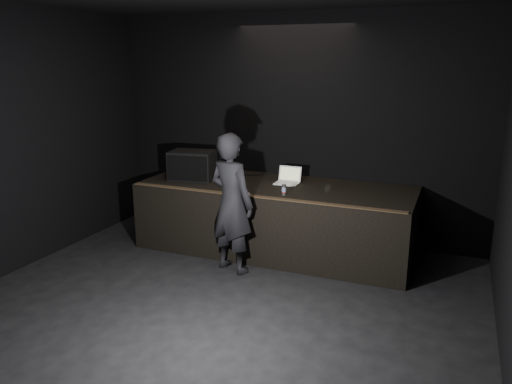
{
  "coord_description": "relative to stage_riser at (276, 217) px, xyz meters",
  "views": [
    {
      "loc": [
        2.44,
        -3.97,
        2.78
      ],
      "look_at": [
        -0.14,
        2.3,
        0.99
      ],
      "focal_mm": 35.0,
      "sensor_mm": 36.0,
      "label": 1
    }
  ],
  "objects": [
    {
      "name": "laptop",
      "position": [
        0.12,
        0.19,
        0.56
      ],
      "size": [
        0.35,
        0.31,
        0.24
      ],
      "rotation": [
        0.0,
        0.0,
        -0.01
      ],
      "color": "white",
      "rests_on": "stage_riser"
    },
    {
      "name": "plastic_cup",
      "position": [
        0.81,
        -0.15,
        0.56
      ],
      "size": [
        0.09,
        0.09,
        0.11
      ],
      "primitive_type": "cylinder",
      "color": "white",
      "rests_on": "stage_riser"
    },
    {
      "name": "person",
      "position": [
        -0.28,
        -0.95,
        0.44
      ],
      "size": [
        0.79,
        0.64,
        1.89
      ],
      "primitive_type": "imported",
      "rotation": [
        0.0,
        0.0,
        2.83
      ],
      "color": "black",
      "rests_on": "ground"
    },
    {
      "name": "cable",
      "position": [
        -0.69,
        0.39,
        0.51
      ],
      "size": [
        0.83,
        0.53,
        0.02
      ],
      "primitive_type": "cylinder",
      "rotation": [
        0.0,
        1.57,
        0.55
      ],
      "color": "black",
      "rests_on": "stage_riser"
    },
    {
      "name": "riser_lip",
      "position": [
        0.0,
        -0.71,
        0.51
      ],
      "size": [
        3.92,
        0.1,
        0.01
      ],
      "primitive_type": "cube",
      "color": "brown",
      "rests_on": "stage_riser"
    },
    {
      "name": "beer_can",
      "position": [
        0.29,
        -0.48,
        0.57
      ],
      "size": [
        0.06,
        0.06,
        0.15
      ],
      "color": "silver",
      "rests_on": "stage_riser"
    },
    {
      "name": "room_walls",
      "position": [
        0.0,
        -2.73,
        1.52
      ],
      "size": [
        6.1,
        7.1,
        3.52
      ],
      "color": "black",
      "rests_on": "ground"
    },
    {
      "name": "stage_monitor",
      "position": [
        -1.31,
        -0.14,
        0.72
      ],
      "size": [
        0.73,
        0.58,
        0.44
      ],
      "rotation": [
        0.0,
        0.0,
        0.16
      ],
      "color": "black",
      "rests_on": "stage_riser"
    },
    {
      "name": "stage_riser",
      "position": [
        0.0,
        0.0,
        0.0
      ],
      "size": [
        4.0,
        1.5,
        1.0
      ],
      "primitive_type": "cube",
      "color": "black",
      "rests_on": "ground"
    },
    {
      "name": "ground",
      "position": [
        0.0,
        -2.73,
        -0.5
      ],
      "size": [
        7.0,
        7.0,
        0.0
      ],
      "primitive_type": "plane",
      "color": "black",
      "rests_on": "ground"
    },
    {
      "name": "wii_remote",
      "position": [
        -0.17,
        -0.65,
        0.51
      ],
      "size": [
        0.12,
        0.13,
        0.03
      ],
      "primitive_type": "cube",
      "rotation": [
        0.0,
        0.0,
        0.7
      ],
      "color": "silver",
      "rests_on": "stage_riser"
    }
  ]
}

